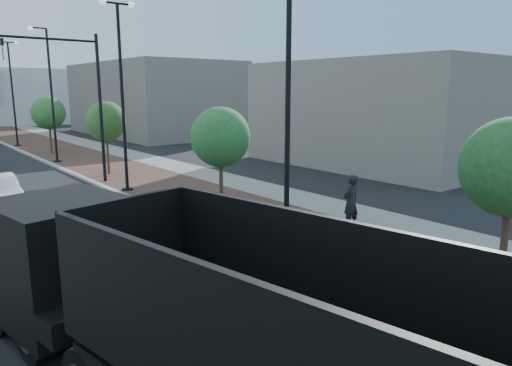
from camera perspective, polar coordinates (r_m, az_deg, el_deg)
sidewalk at (r=42.40m, az=-21.51°, el=3.71°), size 7.00×140.00×0.12m
concrete_strip at (r=43.26m, az=-18.10°, el=4.08°), size 2.40×140.00×0.13m
curb at (r=41.52m, az=-26.12°, el=3.20°), size 0.30×140.00×0.14m
dump_truck at (r=8.23m, az=-11.34°, el=-15.95°), size 4.78×13.55×3.36m
pedestrian at (r=17.79m, az=11.49°, el=-2.27°), size 0.76×0.51×2.05m
streetlight_1 at (r=13.85m, az=3.54°, el=7.98°), size 1.44×0.56×9.21m
streetlight_2 at (r=24.16m, az=-15.99°, el=10.16°), size 1.72×0.56×9.28m
streetlight_3 at (r=35.50m, az=-23.77°, el=9.14°), size 1.44×0.56×9.21m
streetlight_4 at (r=47.20m, az=-27.56°, el=9.73°), size 1.72×0.56×9.28m
traffic_mast at (r=26.64m, az=-20.37°, el=10.32°), size 5.09×0.20×8.00m
tree_0 at (r=11.39m, az=28.76°, el=1.64°), size 2.24×2.16×4.61m
tree_1 at (r=18.60m, az=-4.28°, el=5.60°), size 2.42×2.38×4.49m
tree_2 at (r=29.27m, az=-17.78°, el=7.18°), size 2.41×2.36×4.47m
tree_3 at (r=40.68m, az=-23.94°, el=7.81°), size 2.58×2.56×4.58m
commercial_block_ne at (r=56.05m, az=-12.54°, el=9.96°), size 12.00×22.00×8.00m
commercial_block_e at (r=33.62m, az=14.44°, el=8.22°), size 10.00×16.00×7.00m
utility_cover_1 at (r=14.79m, az=14.22°, el=-8.87°), size 0.50×0.50×0.02m
utility_cover_2 at (r=22.83m, az=-8.24°, el=-1.45°), size 0.50×0.50×0.02m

